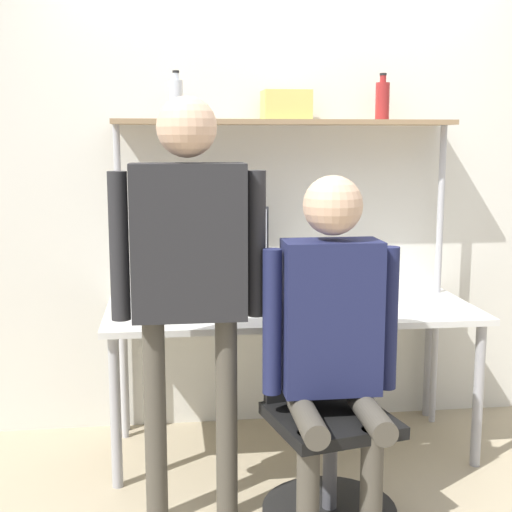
# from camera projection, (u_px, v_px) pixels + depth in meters

# --- Properties ---
(ground_plane) EXTENTS (12.00, 12.00, 0.00)m
(ground_plane) POSITION_uv_depth(u_px,v_px,m) (305.00, 483.00, 3.30)
(ground_plane) COLOR tan
(wall_back) EXTENTS (8.00, 0.06, 2.70)m
(wall_back) POSITION_uv_depth(u_px,v_px,m) (279.00, 181.00, 3.88)
(wall_back) COLOR silver
(wall_back) RESTS_ON ground_plane
(desk) EXTENTS (1.84, 0.77, 0.75)m
(desk) POSITION_uv_depth(u_px,v_px,m) (291.00, 320.00, 3.59)
(desk) COLOR silver
(desk) RESTS_ON ground_plane
(shelf_unit) EXTENTS (1.75, 0.29, 1.67)m
(shelf_unit) POSITION_uv_depth(u_px,v_px,m) (285.00, 163.00, 3.68)
(shelf_unit) COLOR #997A56
(shelf_unit) RESTS_ON ground_plane
(monitor) EXTENTS (0.57, 0.22, 0.48)m
(monitor) POSITION_uv_depth(u_px,v_px,m) (214.00, 247.00, 3.72)
(monitor) COLOR #333338
(monitor) RESTS_ON desk
(laptop) EXTENTS (0.31, 0.22, 0.22)m
(laptop) POSITION_uv_depth(u_px,v_px,m) (301.00, 303.00, 3.38)
(laptop) COLOR #333338
(laptop) RESTS_ON desk
(cell_phone) EXTENTS (0.07, 0.15, 0.01)m
(cell_phone) POSITION_uv_depth(u_px,v_px,m) (354.00, 316.00, 3.37)
(cell_phone) COLOR #264C8C
(cell_phone) RESTS_ON desk
(office_chair) EXTENTS (0.56, 0.56, 0.92)m
(office_chair) POSITION_uv_depth(u_px,v_px,m) (326.00, 453.00, 2.97)
(office_chair) COLOR black
(office_chair) RESTS_ON ground_plane
(person_seated) EXTENTS (0.56, 0.48, 1.44)m
(person_seated) POSITION_uv_depth(u_px,v_px,m) (333.00, 323.00, 2.84)
(person_seated) COLOR #4C473D
(person_seated) RESTS_ON ground_plane
(person_standing) EXTENTS (0.62, 0.24, 1.74)m
(person_standing) POSITION_uv_depth(u_px,v_px,m) (189.00, 255.00, 2.81)
(person_standing) COLOR #4C473D
(person_standing) RESTS_ON ground_plane
(bottle_red) EXTENTS (0.07, 0.07, 0.24)m
(bottle_red) POSITION_uv_depth(u_px,v_px,m) (382.00, 100.00, 3.70)
(bottle_red) COLOR maroon
(bottle_red) RESTS_ON shelf_unit
(bottle_clear) EXTENTS (0.07, 0.07, 0.24)m
(bottle_clear) POSITION_uv_depth(u_px,v_px,m) (176.00, 99.00, 3.56)
(bottle_clear) COLOR silver
(bottle_clear) RESTS_ON shelf_unit
(storage_box) EXTENTS (0.24, 0.20, 0.15)m
(storage_box) POSITION_uv_depth(u_px,v_px,m) (286.00, 105.00, 3.64)
(storage_box) COLOR #DBCC66
(storage_box) RESTS_ON shelf_unit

